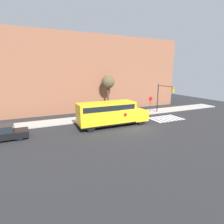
% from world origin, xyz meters
% --- Properties ---
extents(ground_plane, '(60.00, 60.00, 0.00)m').
position_xyz_m(ground_plane, '(0.00, 0.00, 0.00)').
color(ground_plane, '#28282B').
extents(sidewalk_strip, '(44.00, 3.00, 0.15)m').
position_xyz_m(sidewalk_strip, '(0.00, 6.50, 0.07)').
color(sidewalk_strip, '#B2ADA3').
rests_on(sidewalk_strip, ground).
extents(building_backdrop, '(32.00, 4.00, 12.98)m').
position_xyz_m(building_backdrop, '(0.00, 13.00, 6.49)').
color(building_backdrop, '#935B42').
rests_on(building_backdrop, ground).
extents(crosswalk_stripes, '(4.70, 3.20, 0.01)m').
position_xyz_m(crosswalk_stripes, '(6.96, 2.00, 0.00)').
color(crosswalk_stripes, white).
rests_on(crosswalk_stripes, ground).
extents(school_bus, '(9.20, 2.57, 3.15)m').
position_xyz_m(school_bus, '(-2.28, 1.90, 1.79)').
color(school_bus, yellow).
rests_on(school_bus, ground).
extents(parked_car, '(4.69, 1.86, 1.57)m').
position_xyz_m(parked_car, '(-14.19, 2.08, 0.77)').
color(parked_car, black).
rests_on(parked_car, ground).
extents(stop_sign, '(0.73, 0.10, 2.82)m').
position_xyz_m(stop_sign, '(6.81, 5.83, 1.88)').
color(stop_sign, '#38383A').
rests_on(stop_sign, ground).
extents(traffic_light, '(0.28, 3.62, 4.89)m').
position_xyz_m(traffic_light, '(8.19, 4.48, 3.29)').
color(traffic_light, '#38383A').
rests_on(traffic_light, ground).
extents(tree_near_sidewalk, '(2.18, 2.18, 6.26)m').
position_xyz_m(tree_near_sidewalk, '(0.67, 9.43, 5.03)').
color(tree_near_sidewalk, brown).
rests_on(tree_near_sidewalk, ground).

